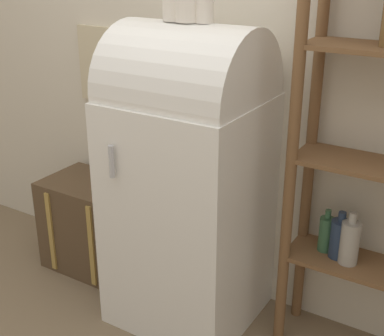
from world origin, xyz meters
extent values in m
plane|color=#7A664C|center=(0.00, 0.00, 0.00)|extent=(12.00, 12.00, 0.00)
cube|color=beige|center=(0.00, 0.58, 1.35)|extent=(7.00, 0.05, 2.70)
cube|color=#C6B793|center=(-0.66, 0.54, 1.16)|extent=(0.51, 0.02, 0.42)
cube|color=white|center=(0.00, 0.24, 0.57)|extent=(0.66, 0.63, 1.15)
cylinder|color=white|center=(0.00, 0.24, 1.18)|extent=(0.65, 0.59, 0.59)
cylinder|color=#B7B7BC|center=(-0.18, -0.10, 0.92)|extent=(0.02, 0.02, 0.15)
cube|color=brown|center=(-0.70, 0.32, 0.27)|extent=(0.55, 0.39, 0.54)
cube|color=#AD8942|center=(-0.85, 0.12, 0.27)|extent=(0.03, 0.01, 0.49)
cube|color=#AD8942|center=(-0.55, 0.12, 0.27)|extent=(0.03, 0.01, 0.49)
cylinder|color=brown|center=(0.49, 0.27, 0.95)|extent=(0.05, 0.05, 1.90)
cylinder|color=brown|center=(0.49, 0.51, 0.95)|extent=(0.05, 0.05, 1.90)
cube|color=brown|center=(0.83, 0.39, 0.46)|extent=(0.70, 0.26, 0.02)
cube|color=brown|center=(0.83, 0.39, 0.94)|extent=(0.70, 0.26, 0.02)
cylinder|color=#335B3D|center=(0.63, 0.41, 0.56)|extent=(0.07, 0.07, 0.17)
cylinder|color=#335B3D|center=(0.63, 0.41, 0.66)|extent=(0.03, 0.03, 0.04)
cylinder|color=#9E998E|center=(0.75, 0.36, 0.57)|extent=(0.09, 0.09, 0.20)
cylinder|color=#9E998E|center=(0.75, 0.36, 0.70)|extent=(0.03, 0.03, 0.05)
cylinder|color=#23334C|center=(0.70, 0.39, 0.56)|extent=(0.09, 0.09, 0.18)
cylinder|color=#23334C|center=(0.70, 0.39, 0.68)|extent=(0.03, 0.03, 0.04)
cylinder|color=silver|center=(0.00, 0.24, 1.56)|extent=(0.11, 0.11, 0.16)
cylinder|color=silver|center=(0.08, 0.24, 1.54)|extent=(0.08, 0.08, 0.12)
camera|label=1|loc=(1.24, -1.72, 1.77)|focal=50.00mm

